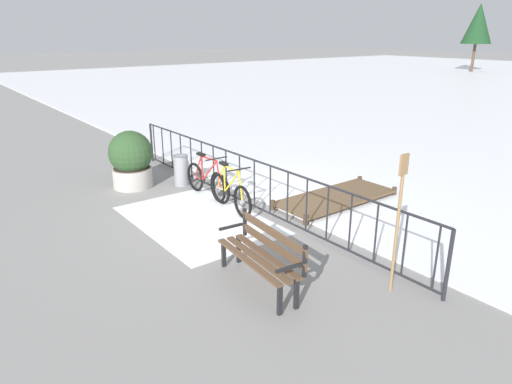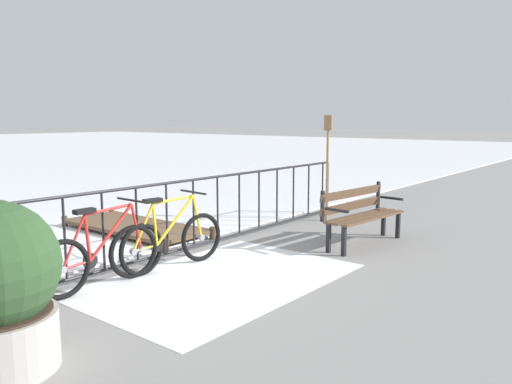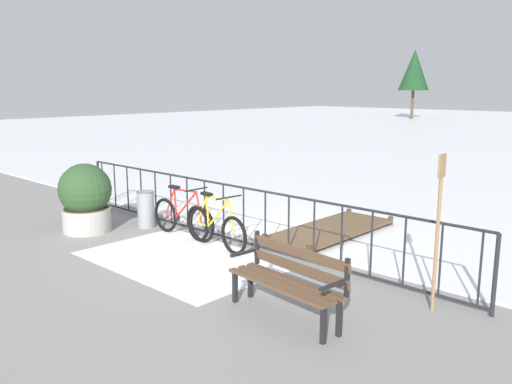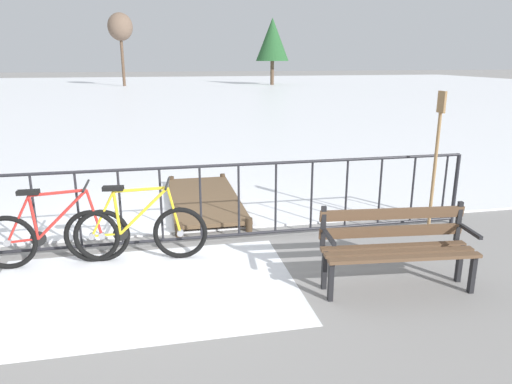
{
  "view_description": "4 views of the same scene",
  "coord_description": "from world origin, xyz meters",
  "px_view_note": "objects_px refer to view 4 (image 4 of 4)",
  "views": [
    {
      "loc": [
        7.25,
        -5.3,
        3.44
      ],
      "look_at": [
        1.18,
        -0.66,
        0.78
      ],
      "focal_mm": 32.25,
      "sensor_mm": 36.0,
      "label": 1
    },
    {
      "loc": [
        -4.3,
        -5.22,
        1.93
      ],
      "look_at": [
        1.13,
        -0.87,
        0.91
      ],
      "focal_mm": 35.61,
      "sensor_mm": 36.0,
      "label": 2
    },
    {
      "loc": [
        6.52,
        -6.39,
        2.76
      ],
      "look_at": [
        0.25,
        0.32,
        0.93
      ],
      "focal_mm": 37.14,
      "sensor_mm": 36.0,
      "label": 3
    },
    {
      "loc": [
        0.25,
        -5.93,
        2.4
      ],
      "look_at": [
        1.36,
        -0.68,
        0.86
      ],
      "focal_mm": 33.15,
      "sensor_mm": 36.0,
      "label": 4
    }
  ],
  "objects_px": {
    "park_bench": "(396,242)",
    "oar_upright": "(436,155)",
    "bicycle_second": "(136,232)",
    "bicycle_near_railing": "(55,236)"
  },
  "relations": [
    {
      "from": "bicycle_near_railing",
      "to": "park_bench",
      "type": "height_order",
      "value": "bicycle_near_railing"
    },
    {
      "from": "bicycle_near_railing",
      "to": "oar_upright",
      "type": "bearing_deg",
      "value": -0.08
    },
    {
      "from": "bicycle_near_railing",
      "to": "bicycle_second",
      "type": "xyz_separation_m",
      "value": [
        0.93,
        -0.05,
        0.0
      ]
    },
    {
      "from": "park_bench",
      "to": "oar_upright",
      "type": "relative_size",
      "value": 0.83
    },
    {
      "from": "bicycle_near_railing",
      "to": "oar_upright",
      "type": "height_order",
      "value": "oar_upright"
    },
    {
      "from": "bicycle_near_railing",
      "to": "park_bench",
      "type": "xyz_separation_m",
      "value": [
        3.66,
        -1.33,
        0.14
      ]
    },
    {
      "from": "bicycle_near_railing",
      "to": "bicycle_second",
      "type": "distance_m",
      "value": 0.93
    },
    {
      "from": "bicycle_near_railing",
      "to": "park_bench",
      "type": "relative_size",
      "value": 1.04
    },
    {
      "from": "bicycle_near_railing",
      "to": "park_bench",
      "type": "bearing_deg",
      "value": -20.0
    },
    {
      "from": "bicycle_second",
      "to": "park_bench",
      "type": "distance_m",
      "value": 3.02
    }
  ]
}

